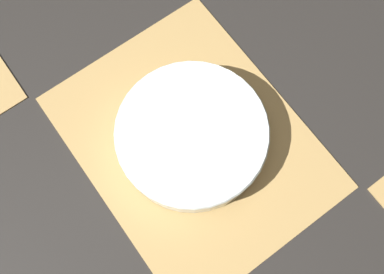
{
  "coord_description": "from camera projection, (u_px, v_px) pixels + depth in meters",
  "views": [
    {
      "loc": [
        0.2,
        -0.14,
        0.8
      ],
      "look_at": [
        0.0,
        0.0,
        0.03
      ],
      "focal_mm": 42.0,
      "sensor_mm": 36.0,
      "label": 1
    }
  ],
  "objects": [
    {
      "name": "ground_plane",
      "position": [
        192.0,
        142.0,
        0.84
      ],
      "size": [
        6.0,
        6.0,
        0.0
      ],
      "primitive_type": "plane",
      "color": "black"
    },
    {
      "name": "bamboo_mat_center",
      "position": [
        192.0,
        142.0,
        0.83
      ],
      "size": [
        0.49,
        0.38,
        0.01
      ],
      "color": "#A8844C",
      "rests_on": "ground_plane"
    },
    {
      "name": "fruit_salad_bowl",
      "position": [
        192.0,
        135.0,
        0.8
      ],
      "size": [
        0.27,
        0.27,
        0.06
      ],
      "color": "silver",
      "rests_on": "bamboo_mat_center"
    }
  ]
}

